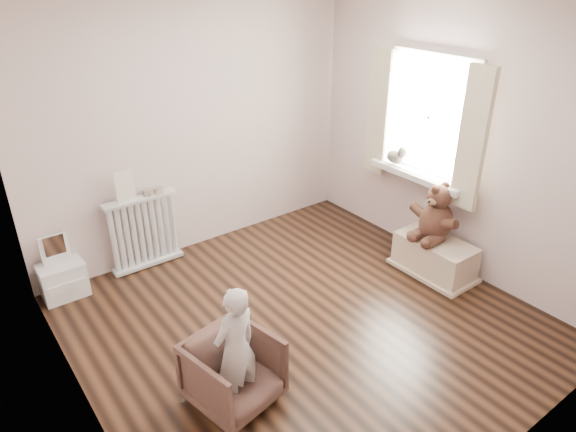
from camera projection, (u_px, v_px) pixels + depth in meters
floor at (305, 321)px, 4.46m from camera, size 3.60×3.60×0.01m
back_wall at (196, 128)px, 5.17m from camera, size 3.60×0.02×2.60m
front_wall at (531, 295)px, 2.59m from camera, size 3.60×0.02×2.60m
left_wall at (61, 258)px, 2.91m from camera, size 0.02×3.60×2.60m
right_wall at (456, 139)px, 4.84m from camera, size 0.02×3.60×2.60m
window at (430, 117)px, 4.97m from camera, size 0.03×0.90×1.10m
window_sill at (417, 175)px, 5.18m from camera, size 0.22×1.10×0.06m
curtain_left at (472, 140)px, 4.53m from camera, size 0.06×0.26×1.30m
curtain_right at (379, 113)px, 5.35m from camera, size 0.06×0.26×1.30m
radiator at (144, 232)px, 5.10m from camera, size 0.73×0.14×0.77m
paper_doll at (125, 186)px, 4.80m from camera, size 0.18×0.02×0.30m
tin_a at (148, 192)px, 4.97m from camera, size 0.10×0.10×0.06m
tin_b at (158, 190)px, 5.03m from camera, size 0.10×0.10×0.06m
toy_vanity at (61, 270)px, 4.69m from camera, size 0.39×0.28×0.61m
armchair at (233, 372)px, 3.55m from camera, size 0.65×0.66×0.52m
child at (236, 349)px, 3.41m from camera, size 0.39×0.29×0.95m
toy_bench at (435, 255)px, 5.08m from camera, size 0.41×0.77×0.36m
teddy_bear at (438, 210)px, 4.92m from camera, size 0.47×0.36×0.57m
plush_cat at (396, 155)px, 5.33m from camera, size 0.16×0.26×0.22m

